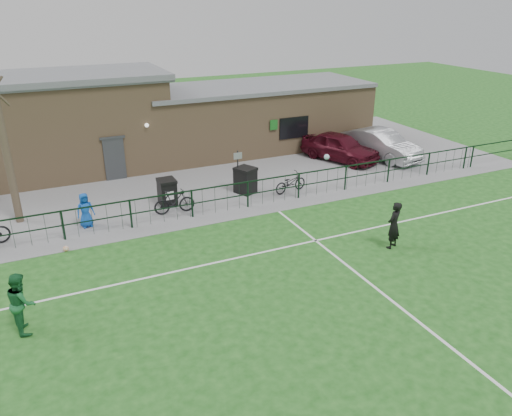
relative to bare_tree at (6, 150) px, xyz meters
name	(u,v)px	position (x,y,z in m)	size (l,w,h in m)	color
ground	(328,310)	(8.00, -10.50, -3.00)	(90.00, 90.00, 0.00)	#1A5218
paving_strip	(187,173)	(8.00, 3.00, -2.99)	(34.00, 13.00, 0.02)	slate
pitch_line_touch	(228,213)	(8.00, -2.70, -3.00)	(28.00, 0.10, 0.01)	white
pitch_line_mid	(268,251)	(8.00, -6.50, -3.00)	(28.00, 0.10, 0.01)	white
pitch_line_perp	(383,294)	(10.00, -10.50, -3.00)	(0.10, 16.00, 0.01)	white
perimeter_fence	(226,198)	(8.00, -2.50, -2.40)	(28.00, 0.10, 1.20)	black
bare_tree	(6,150)	(0.00, 0.00, 0.00)	(0.30, 0.30, 6.00)	#45372A
wheelie_bin_left	(167,193)	(5.95, -0.72, -2.45)	(0.70, 0.79, 1.06)	black
wheelie_bin_right	(245,181)	(9.59, -0.89, -2.41)	(0.75, 0.85, 1.13)	black
sign_post	(238,172)	(9.31, -0.69, -1.98)	(0.06, 0.06, 2.00)	black
car_maroon	(340,147)	(16.32, 1.48, -2.22)	(1.80, 4.48, 1.53)	#470C18
car_silver	(381,144)	(18.62, 0.86, -2.19)	(1.67, 4.79, 1.58)	#999BA0
bicycle_d	(174,202)	(5.94, -1.82, -2.46)	(0.48, 1.72, 1.03)	black
bicycle_e	(290,183)	(11.53, -1.68, -2.53)	(0.60, 1.73, 0.91)	black
spectator_child	(85,210)	(2.41, -1.65, -2.28)	(0.68, 0.44, 1.40)	#134EB2
goalkeeper_kick	(392,224)	(12.21, -8.03, -2.08)	(1.22, 3.92, 2.65)	black
outfield_player	(21,302)	(0.00, -7.81, -2.13)	(0.85, 0.66, 1.75)	#1B6131
ball_ground	(66,249)	(1.44, -3.47, -2.89)	(0.21, 0.21, 0.21)	white
clubhouse	(153,120)	(7.12, 6.00, -0.78)	(24.25, 5.40, 4.96)	#9D7C57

